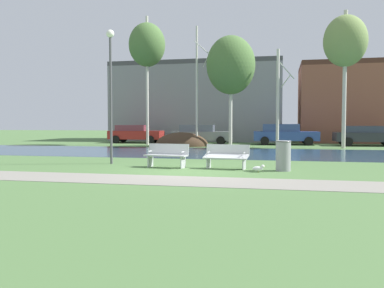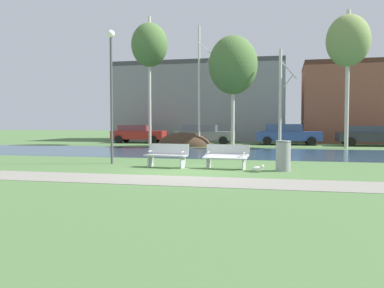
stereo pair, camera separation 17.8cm
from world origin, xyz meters
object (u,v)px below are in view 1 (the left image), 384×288
bench_right (226,156)px  parked_hatch_third_blue (284,134)px  bench_left (167,155)px  trash_bin (283,155)px  parked_sedan_second_grey (201,134)px  parked_wagon_fourth_dark (366,135)px  seagull (259,168)px  parked_van_nearest_red (135,133)px  streetlamp (111,75)px

bench_right → parked_hatch_third_blue: 17.18m
bench_left → trash_bin: trash_bin is taller
parked_sedan_second_grey → parked_wagon_fourth_dark: size_ratio=1.02×
seagull → parked_hatch_third_blue: size_ratio=0.09×
parked_hatch_third_blue → parked_van_nearest_red: bearing=178.9°
bench_left → streetlamp: (-2.55, 0.80, 3.10)m
bench_right → parked_wagon_fourth_dark: size_ratio=0.36×
trash_bin → seagull: size_ratio=2.35×
parked_sedan_second_grey → parked_wagon_fourth_dark: (12.01, -0.03, -0.03)m
trash_bin → parked_wagon_fourth_dark: size_ratio=0.23×
parked_hatch_third_blue → parked_wagon_fourth_dark: parked_hatch_third_blue is taller
parked_van_nearest_red → parked_wagon_fourth_dark: parked_van_nearest_red is taller
trash_bin → parked_wagon_fourth_dark: bearing=70.8°
parked_van_nearest_red → streetlamp: bearing=-73.0°
parked_van_nearest_red → bench_left: bearing=-66.3°
parked_sedan_second_grey → trash_bin: bearing=-69.9°
seagull → parked_van_nearest_red: size_ratio=0.10×
streetlamp → seagull: bearing=-15.2°
bench_right → seagull: (1.19, -0.82, -0.34)m
bench_right → streetlamp: 5.74m
bench_left → parked_van_nearest_red: bearing=113.7°
seagull → parked_sedan_second_grey: size_ratio=0.09×
parked_wagon_fourth_dark → seagull: bearing=-110.9°
bench_left → parked_van_nearest_red: parked_van_nearest_red is taller
bench_left → parked_hatch_third_blue: size_ratio=0.34×
bench_right → streetlamp: size_ratio=0.31×
streetlamp → trash_bin: bearing=-8.6°
trash_bin → seagull: trash_bin is taller
bench_right → parked_hatch_third_blue: bearing=82.8°
seagull → streetlamp: streetlamp is taller
seagull → streetlamp: 7.07m
trash_bin → parked_hatch_third_blue: size_ratio=0.21×
bench_left → trash_bin: bearing=-3.0°
parked_hatch_third_blue → trash_bin: bearing=-90.5°
bench_right → parked_wagon_fourth_dark: (7.83, 16.58, 0.29)m
parked_hatch_third_blue → parked_wagon_fourth_dark: size_ratio=1.06×
seagull → parked_hatch_third_blue: parked_hatch_third_blue is taller
parked_wagon_fourth_dark → trash_bin: bearing=-109.2°
trash_bin → parked_hatch_third_blue: bearing=89.5°
parked_hatch_third_blue → bench_left: bearing=-104.4°
trash_bin → bench_right: bearing=173.6°
streetlamp → parked_sedan_second_grey: streetlamp is taller
streetlamp → parked_van_nearest_red: streetlamp is taller
bench_left → parked_sedan_second_grey: size_ratio=0.35×
streetlamp → parked_sedan_second_grey: bearing=87.9°
trash_bin → parked_van_nearest_red: parked_van_nearest_red is taller
bench_left → parked_sedan_second_grey: bearing=96.7°
streetlamp → bench_right: bearing=-9.6°
streetlamp → parked_wagon_fourth_dark: (12.60, 15.77, -2.81)m
parked_van_nearest_red → parked_hatch_third_blue: 11.97m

